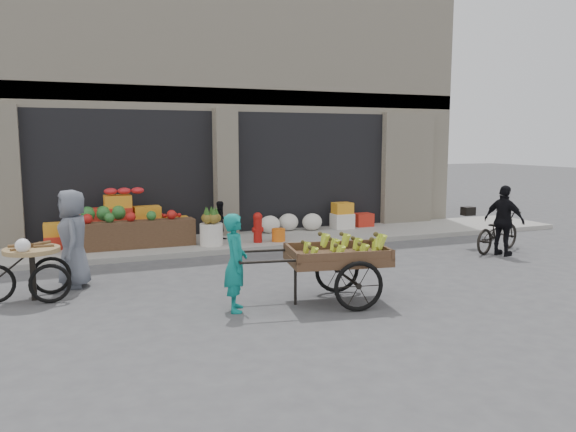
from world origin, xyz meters
name	(u,v)px	position (x,y,z in m)	size (l,w,h in m)	color
ground	(305,284)	(0.00, 0.00, 0.00)	(80.00, 80.00, 0.00)	#424244
sidewalk	(237,242)	(0.00, 4.10, 0.06)	(18.00, 2.20, 0.12)	gray
building	(197,111)	(0.00, 8.03, 3.37)	(14.00, 6.45, 7.00)	beige
fruit_display	(128,221)	(-2.48, 4.38, 0.67)	(3.10, 1.12, 1.24)	red
pineapple_bin	(211,234)	(-0.75, 3.60, 0.37)	(0.52, 0.52, 0.50)	silver
fire_hydrant	(258,226)	(0.35, 3.55, 0.50)	(0.22, 0.22, 0.71)	#A5140F
orange_bucket	(278,235)	(0.85, 3.50, 0.27)	(0.32, 0.32, 0.30)	orange
right_bay_goods	(324,219)	(2.61, 4.70, 0.41)	(3.35, 0.60, 0.70)	silver
seated_person	(221,221)	(-0.35, 4.20, 0.58)	(0.45, 0.35, 0.93)	black
banana_cart	(334,253)	(-0.04, -1.15, 0.78)	(2.69, 1.45, 1.07)	brown
vendor_woman	(236,263)	(-1.56, -0.99, 0.72)	(0.53, 0.35, 1.45)	#107C75
tricycle_cart	(32,265)	(-4.35, 0.73, 0.57)	(1.43, 0.85, 0.95)	#9E7F51
vendor_grey	(73,239)	(-3.72, 1.36, 0.84)	(0.82, 0.53, 1.67)	slate
bicycle	(497,232)	(5.19, 1.05, 0.45)	(0.60, 1.72, 0.90)	black
cyclist	(504,221)	(4.99, 0.65, 0.77)	(0.90, 0.37, 1.53)	black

